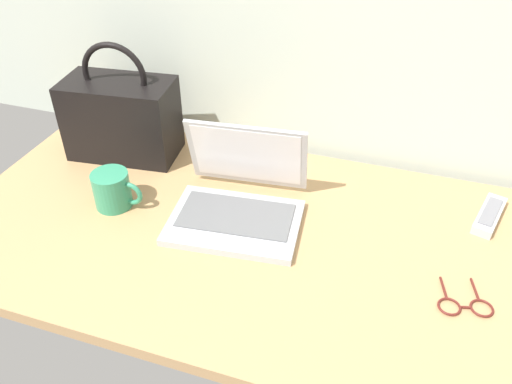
{
  "coord_description": "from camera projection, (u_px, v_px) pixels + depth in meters",
  "views": [
    {
      "loc": [
        0.23,
        -0.87,
        0.83
      ],
      "look_at": [
        -0.06,
        0.0,
        0.15
      ],
      "focal_mm": 36.12,
      "sensor_mm": 36.0,
      "label": 1
    }
  ],
  "objects": [
    {
      "name": "remote_control_near",
      "position": [
        489.0,
        215.0,
        1.25
      ],
      "size": [
        0.09,
        0.17,
        0.02
      ],
      "color": "#B7B7B7",
      "rests_on": "desk"
    },
    {
      "name": "desk",
      "position": [
        279.0,
        243.0,
        1.21
      ],
      "size": [
        1.6,
        0.76,
        0.03
      ],
      "color": "tan",
      "rests_on": "ground"
    },
    {
      "name": "eyeglasses",
      "position": [
        465.0,
        306.0,
        1.03
      ],
      "size": [
        0.12,
        0.12,
        0.01
      ],
      "color": "#591E19",
      "rests_on": "desk"
    },
    {
      "name": "laptop",
      "position": [
        239.0,
        199.0,
        1.25
      ],
      "size": [
        0.33,
        0.31,
        0.21
      ],
      "color": "#B2B5BA",
      "rests_on": "desk"
    },
    {
      "name": "handbag",
      "position": [
        122.0,
        117.0,
        1.44
      ],
      "size": [
        0.32,
        0.19,
        0.33
      ],
      "color": "black",
      "rests_on": "desk"
    },
    {
      "name": "coffee_mug",
      "position": [
        113.0,
        190.0,
        1.27
      ],
      "size": [
        0.13,
        0.09,
        0.09
      ],
      "color": "#338C66",
      "rests_on": "desk"
    }
  ]
}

